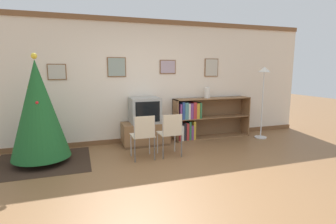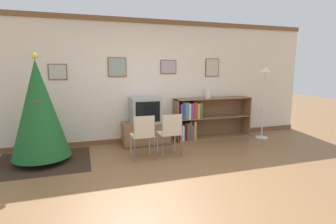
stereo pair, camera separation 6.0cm
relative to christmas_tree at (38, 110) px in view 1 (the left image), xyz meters
name	(u,v)px [view 1 (the left image)]	position (x,y,z in m)	size (l,w,h in m)	color
ground_plane	(181,181)	(2.02, -1.51, -0.94)	(24.00, 24.00, 0.00)	brown
wall_back	(142,82)	(2.02, 0.85, 0.41)	(8.33, 0.11, 2.70)	silver
area_rug	(43,162)	(0.00, 0.00, -0.94)	(1.60, 1.43, 0.01)	#332319
christmas_tree	(38,110)	(0.00, 0.00, 0.00)	(0.97, 0.97, 1.88)	maroon
tv_console	(145,133)	(1.99, 0.52, -0.70)	(0.99, 0.53, 0.49)	brown
television	(145,110)	(1.99, 0.52, -0.18)	(0.62, 0.52, 0.55)	#9E9E99
folding_chair_left	(143,134)	(1.73, -0.41, -0.47)	(0.40, 0.40, 0.82)	beige
folding_chair_right	(171,132)	(2.25, -0.41, -0.47)	(0.40, 0.40, 0.82)	beige
bookshelf	(199,119)	(3.32, 0.62, -0.47)	(1.89, 0.36, 0.95)	olive
vase	(207,93)	(3.53, 0.64, 0.14)	(0.14, 0.14, 0.25)	silver
standing_lamp	(264,84)	(4.74, 0.18, 0.35)	(0.28, 0.28, 1.68)	silver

